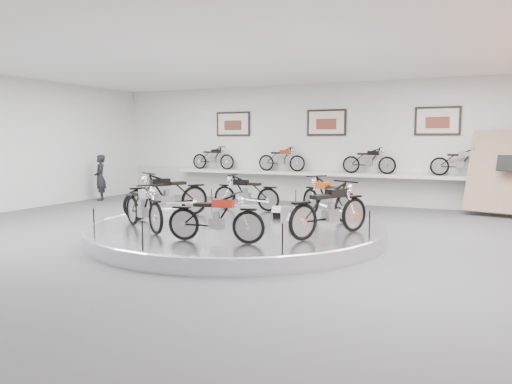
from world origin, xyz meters
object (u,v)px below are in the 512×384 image
at_px(bike_f, 330,209).
at_px(visitor, 100,178).
at_px(bike_a, 327,198).
at_px(shelf, 323,174).
at_px(bike_e, 216,217).
at_px(bike_c, 167,195).
at_px(display_platform, 236,231).
at_px(bike_d, 143,206).
at_px(bike_b, 246,192).

relative_size(bike_f, visitor, 1.10).
bearing_deg(bike_a, shelf, -33.53).
distance_m(bike_e, visitor, 9.87).
distance_m(shelf, bike_c, 6.53).
relative_size(shelf, bike_a, 6.51).
xyz_separation_m(shelf, visitor, (-7.40, -2.38, -0.20)).
bearing_deg(bike_e, visitor, 133.98).
bearing_deg(bike_f, bike_a, 44.86).
relative_size(bike_a, bike_e, 1.09).
distance_m(shelf, visitor, 7.78).
xyz_separation_m(display_platform, bike_e, (0.53, -1.86, 0.60)).
bearing_deg(bike_a, visitor, 23.04).
bearing_deg(shelf, bike_c, -106.90).
xyz_separation_m(shelf, bike_d, (-1.43, -7.76, -0.22)).
bearing_deg(visitor, bike_b, 33.18).
xyz_separation_m(bike_c, visitor, (-5.50, 3.87, -0.04)).
xyz_separation_m(display_platform, bike_b, (-0.75, 2.05, 0.62)).
bearing_deg(bike_c, visitor, -96.85).
distance_m(bike_a, bike_c, 3.74).
bearing_deg(bike_c, display_platform, 113.77).
distance_m(bike_b, bike_e, 4.12).
distance_m(bike_b, bike_d, 3.48).
relative_size(display_platform, bike_d, 3.91).
bearing_deg(bike_e, bike_a, 63.35).
distance_m(display_platform, bike_b, 2.27).
height_order(bike_c, bike_d, bike_c).
bearing_deg(bike_b, shelf, -100.02).
height_order(bike_c, bike_f, bike_c).
xyz_separation_m(bike_e, bike_f, (1.69, 1.41, 0.07)).
xyz_separation_m(bike_c, bike_d, (0.47, -1.51, -0.06)).
distance_m(display_platform, bike_a, 2.28).
bearing_deg(bike_d, visitor, 169.61).
bearing_deg(bike_e, bike_d, 156.33).
xyz_separation_m(bike_a, bike_f, (0.65, -1.97, 0.03)).
xyz_separation_m(bike_f, visitor, (-9.63, 4.47, -0.02)).
relative_size(display_platform, bike_c, 3.47).
distance_m(display_platform, visitor, 8.44).
bearing_deg(display_platform, bike_b, 110.17).
relative_size(bike_d, bike_f, 0.92).
relative_size(display_platform, bike_a, 3.79).
height_order(bike_a, bike_c, bike_c).
distance_m(display_platform, bike_f, 2.37).
height_order(bike_a, bike_d, bike_a).
relative_size(bike_e, visitor, 0.96).
bearing_deg(bike_d, bike_c, 138.86).
distance_m(bike_f, visitor, 10.61).
bearing_deg(shelf, bike_a, -72.10).
bearing_deg(bike_f, visitor, 91.67).
bearing_deg(bike_c, shelf, -168.64).
bearing_deg(shelf, bike_b, -99.85).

